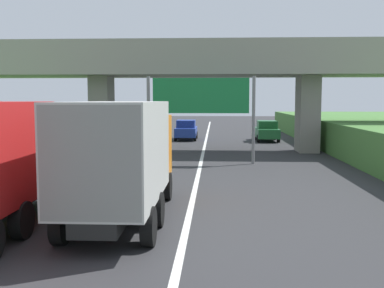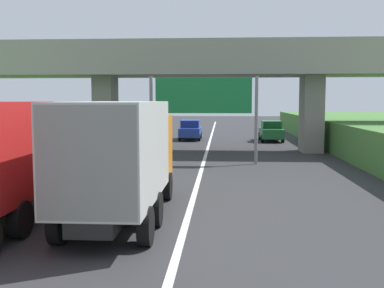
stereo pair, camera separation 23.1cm
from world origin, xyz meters
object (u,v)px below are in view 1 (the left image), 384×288
(car_blue, at_px, (186,130))
(speed_limit_sign, at_px, (16,149))
(construction_barrel_3, at_px, (35,173))
(car_green, at_px, (267,131))
(overhead_highway_sign, at_px, (201,100))
(truck_orange, at_px, (122,154))

(car_blue, bearing_deg, speed_limit_sign, -105.01)
(speed_limit_sign, distance_m, construction_barrel_3, 1.26)
(car_green, height_order, construction_barrel_3, car_green)
(car_green, distance_m, car_blue, 6.90)
(overhead_highway_sign, bearing_deg, car_green, 69.65)
(speed_limit_sign, bearing_deg, car_blue, 74.99)
(speed_limit_sign, relative_size, car_blue, 0.54)
(car_blue, bearing_deg, truck_orange, -90.32)
(construction_barrel_3, bearing_deg, car_green, 59.83)
(car_green, relative_size, construction_barrel_3, 4.56)
(truck_orange, bearing_deg, overhead_highway_sign, 81.10)
(car_blue, bearing_deg, car_green, -7.50)
(car_green, xyz_separation_m, construction_barrel_3, (-11.78, -20.27, -0.40))
(overhead_highway_sign, height_order, speed_limit_sign, overhead_highway_sign)
(car_blue, height_order, construction_barrel_3, car_blue)
(overhead_highway_sign, height_order, construction_barrel_3, overhead_highway_sign)
(truck_orange, bearing_deg, car_blue, 89.68)
(speed_limit_sign, height_order, car_green, speed_limit_sign)
(speed_limit_sign, xyz_separation_m, car_blue, (5.68, 21.18, -0.62))
(car_green, height_order, car_blue, same)
(speed_limit_sign, bearing_deg, overhead_highway_sign, 41.14)
(car_green, bearing_deg, overhead_highway_sign, -110.35)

